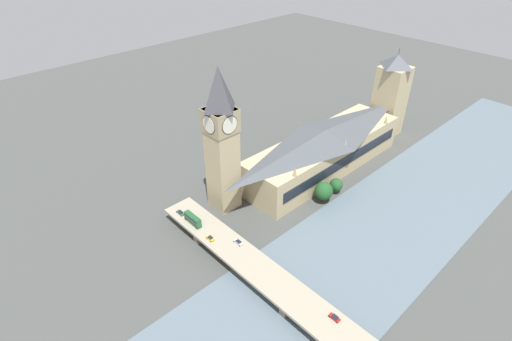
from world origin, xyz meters
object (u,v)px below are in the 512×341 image
road_bridge (293,298)px  victoria_tower (390,95)px  car_southbound_lead (335,317)px  clock_tower (221,139)px  car_northbound_mid (210,238)px  double_decker_bus_lead (193,219)px  car_southbound_mid (238,242)px  parliament_hall (324,150)px  car_northbound_lead (180,213)px

road_bridge → victoria_tower: bearing=-70.4°
victoria_tower → car_southbound_lead: size_ratio=13.51×
clock_tower → car_southbound_lead: (-82.42, 18.04, -31.35)m
clock_tower → car_southbound_lead: bearing=167.7°
road_bridge → car_northbound_mid: bearing=4.8°
double_decker_bus_lead → car_northbound_mid: double_decker_bus_lead is taller
road_bridge → car_northbound_mid: 45.52m
double_decker_bus_lead → car_southbound_lead: 75.68m
victoria_tower → car_southbound_lead: (-69.62, 146.14, -19.26)m
clock_tower → car_northbound_mid: 45.17m
double_decker_bus_lead → car_southbound_lead: double_decker_bus_lead is taller
car_southbound_lead → car_southbound_mid: 51.44m
parliament_hall → car_southbound_mid: 82.94m
parliament_hall → car_southbound_mid: size_ratio=23.66×
clock_tower → victoria_tower: (-12.80, -128.10, -12.09)m
clock_tower → car_northbound_lead: clock_tower is taller
parliament_hall → road_bridge: size_ratio=0.69×
car_northbound_mid → car_southbound_lead: 62.07m
car_northbound_mid → car_northbound_lead: bearing=-1.3°
clock_tower → car_northbound_mid: bearing=129.6°
double_decker_bus_lead → car_southbound_lead: size_ratio=2.43×
parliament_hall → double_decker_bus_lead: (5.84, 87.18, -3.61)m
clock_tower → car_southbound_mid: size_ratio=16.25×
car_northbound_lead → car_northbound_mid: (-23.39, 0.53, 0.07)m
parliament_hall → car_southbound_mid: bearing=102.6°
car_southbound_lead → car_northbound_mid: bearing=6.5°
double_decker_bus_lead → car_southbound_mid: (-23.96, -6.43, -1.86)m
parliament_hall → car_northbound_mid: 88.55m
car_northbound_lead → car_northbound_mid: 23.40m
parliament_hall → road_bridge: (-53.22, 84.26, -7.31)m
double_decker_bus_lead → car_northbound_mid: bearing=176.5°
parliament_hall → double_decker_bus_lead: bearing=86.2°
car_northbound_lead → car_southbound_mid: bearing=-168.6°
clock_tower → road_bridge: 76.96m
car_northbound_mid → clock_tower: bearing=-50.4°
victoria_tower → car_southbound_mid: 148.31m
car_southbound_mid → car_northbound_mid: bearing=35.5°
clock_tower → double_decker_bus_lead: clock_tower is taller
parliament_hall → clock_tower: 69.24m
car_northbound_lead → car_southbound_mid: 34.29m
car_southbound_lead → car_southbound_mid: car_southbound_mid is taller
road_bridge → car_northbound_lead: 68.82m
road_bridge → double_decker_bus_lead: double_decker_bus_lead is taller
victoria_tower → double_decker_bus_lead: victoria_tower is taller
double_decker_bus_lead → road_bridge: bearing=-177.2°
road_bridge → car_northbound_lead: bearing=2.7°
double_decker_bus_lead → car_northbound_lead: 9.84m
double_decker_bus_lead → car_northbound_lead: double_decker_bus_lead is taller
car_northbound_mid → car_southbound_mid: size_ratio=0.89×
double_decker_bus_lead → victoria_tower: bearing=-92.2°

